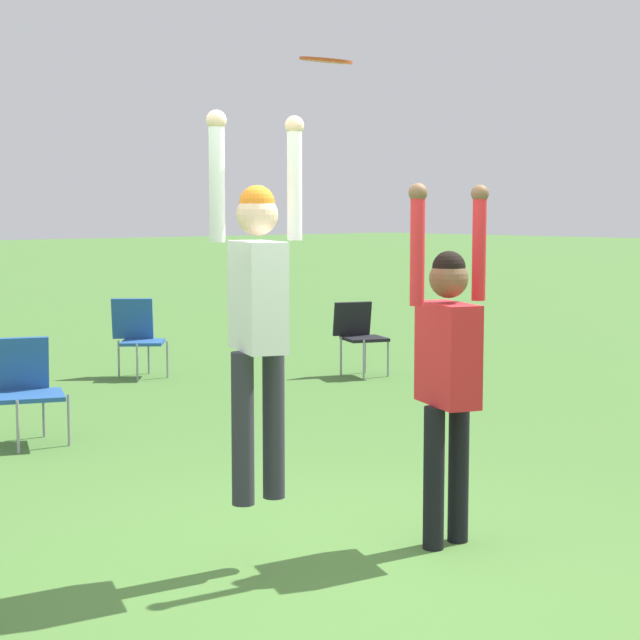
% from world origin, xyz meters
% --- Properties ---
extents(ground_plane, '(120.00, 120.00, 0.00)m').
position_xyz_m(ground_plane, '(0.00, 0.00, 0.00)').
color(ground_plane, '#477533').
extents(person_jumping, '(0.61, 0.50, 2.06)m').
position_xyz_m(person_jumping, '(-0.34, 0.27, 1.45)').
color(person_jumping, '#2D2D38').
rests_on(person_jumping, ground_plane).
extents(person_defending, '(0.62, 0.51, 2.07)m').
position_xyz_m(person_defending, '(0.71, -0.13, 1.09)').
color(person_defending, black).
rests_on(person_defending, ground_plane).
extents(frisbee, '(0.28, 0.28, 0.05)m').
position_xyz_m(frisbee, '(-0.05, 0.06, 2.69)').
color(frisbee, '#E04C23').
extents(camping_chair_0, '(0.59, 0.64, 0.85)m').
position_xyz_m(camping_chair_0, '(4.66, 4.81, 0.52)').
color(camping_chair_0, gray).
rests_on(camping_chair_0, ground_plane).
extents(camping_chair_1, '(0.66, 0.74, 0.90)m').
position_xyz_m(camping_chair_1, '(2.68, 6.43, 0.52)').
color(camping_chair_1, gray).
rests_on(camping_chair_1, ground_plane).
extents(camping_chair_2, '(0.68, 0.74, 0.87)m').
position_xyz_m(camping_chair_2, '(0.10, 3.98, 0.50)').
color(camping_chair_2, gray).
rests_on(camping_chair_2, ground_plane).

